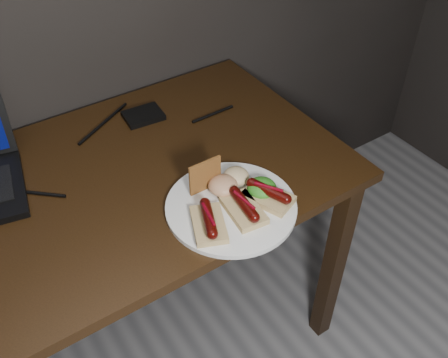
% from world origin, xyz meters
% --- Properties ---
extents(desk, '(1.40, 0.70, 0.75)m').
position_xyz_m(desk, '(0.00, 1.38, 0.66)').
color(desk, black).
rests_on(desk, ground).
extents(hard_drive, '(0.11, 0.09, 0.02)m').
position_xyz_m(hard_drive, '(0.30, 1.58, 0.76)').
color(hard_drive, black).
rests_on(hard_drive, desk).
extents(desk_cables, '(1.06, 0.29, 0.01)m').
position_xyz_m(desk_cables, '(-0.01, 1.53, 0.75)').
color(desk_cables, black).
rests_on(desk_cables, desk).
extents(plate, '(0.39, 0.39, 0.01)m').
position_xyz_m(plate, '(0.30, 1.14, 0.76)').
color(plate, silver).
rests_on(plate, desk).
extents(bread_sausage_left, '(0.11, 0.13, 0.04)m').
position_xyz_m(bread_sausage_left, '(0.22, 1.11, 0.78)').
color(bread_sausage_left, '#D1BC7A').
rests_on(bread_sausage_left, plate).
extents(bread_sausage_center, '(0.08, 0.12, 0.04)m').
position_xyz_m(bread_sausage_center, '(0.31, 1.10, 0.78)').
color(bread_sausage_center, '#D1BC7A').
rests_on(bread_sausage_center, plate).
extents(bread_sausage_right, '(0.11, 0.13, 0.04)m').
position_xyz_m(bread_sausage_right, '(0.38, 1.10, 0.78)').
color(bread_sausage_right, '#D1BC7A').
rests_on(bread_sausage_right, plate).
extents(crispbread, '(0.08, 0.01, 0.08)m').
position_xyz_m(crispbread, '(0.28, 1.22, 0.80)').
color(crispbread, '#A1622C').
rests_on(crispbread, plate).
extents(salad_greens, '(0.07, 0.07, 0.04)m').
position_xyz_m(salad_greens, '(0.38, 1.13, 0.78)').
color(salad_greens, '#1A5611').
rests_on(salad_greens, plate).
extents(salsa_mound, '(0.07, 0.07, 0.04)m').
position_xyz_m(salsa_mound, '(0.31, 1.19, 0.78)').
color(salsa_mound, maroon).
rests_on(salsa_mound, plate).
extents(coleslaw_mound, '(0.06, 0.06, 0.04)m').
position_xyz_m(coleslaw_mound, '(0.36, 1.20, 0.78)').
color(coleslaw_mound, beige).
rests_on(coleslaw_mound, plate).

